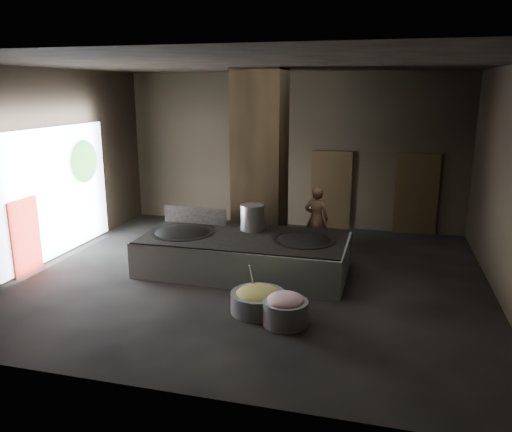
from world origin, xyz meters
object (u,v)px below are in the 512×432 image
(stock_pot, at_px, (252,217))
(veg_basin, at_px, (258,302))
(cook, at_px, (316,219))
(wok_right, at_px, (304,243))
(wok_left, at_px, (183,236))
(meat_basin, at_px, (285,312))
(hearth_platform, at_px, (244,254))

(stock_pot, distance_m, veg_basin, 2.80)
(cook, bearing_deg, wok_right, 92.09)
(wok_right, bearing_deg, cook, 89.83)
(wok_left, bearing_deg, stock_pot, 21.80)
(meat_basin, bearing_deg, cook, 90.95)
(cook, bearing_deg, veg_basin, 84.72)
(stock_pot, bearing_deg, wok_right, -21.04)
(stock_pot, height_order, veg_basin, stock_pot)
(hearth_platform, relative_size, wok_left, 3.17)
(wok_left, distance_m, veg_basin, 3.04)
(stock_pot, height_order, cook, cook)
(veg_basin, bearing_deg, cook, 82.47)
(wok_right, xyz_separation_m, cook, (0.01, 1.90, 0.08))
(wok_left, relative_size, stock_pot, 2.42)
(wok_left, height_order, stock_pot, stock_pot)
(wok_right, height_order, cook, cook)
(cook, distance_m, meat_basin, 4.34)
(wok_right, xyz_separation_m, meat_basin, (0.08, -2.39, -0.53))
(wok_right, xyz_separation_m, veg_basin, (-0.51, -2.02, -0.56))
(wok_left, bearing_deg, wok_right, 2.05)
(wok_right, xyz_separation_m, stock_pot, (-1.30, 0.50, 0.38))
(cook, relative_size, veg_basin, 1.62)
(stock_pot, height_order, meat_basin, stock_pot)
(veg_basin, bearing_deg, hearth_platform, 113.03)
(cook, bearing_deg, wok_left, 37.71)
(stock_pot, bearing_deg, hearth_platform, -95.19)
(hearth_platform, relative_size, meat_basin, 5.74)
(meat_basin, bearing_deg, wok_left, 141.42)
(wok_left, bearing_deg, veg_basin, -40.01)
(hearth_platform, height_order, meat_basin, hearth_platform)
(wok_right, distance_m, veg_basin, 2.16)
(meat_basin, bearing_deg, hearth_platform, 121.32)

